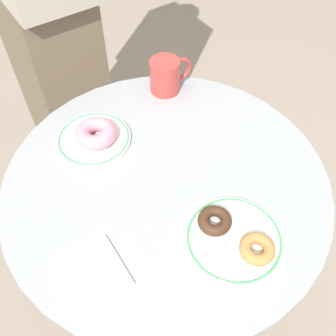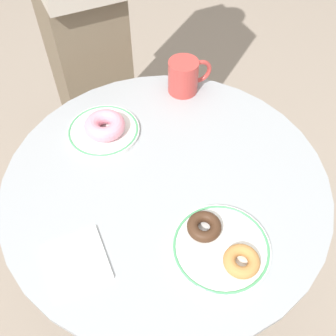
{
  "view_description": "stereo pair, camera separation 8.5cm",
  "coord_description": "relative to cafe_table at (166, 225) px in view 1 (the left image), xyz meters",
  "views": [
    {
      "loc": [
        0.38,
        -0.36,
        1.41
      ],
      "look_at": [
        -0.0,
        0.01,
        0.74
      ],
      "focal_mm": 40.51,
      "sensor_mm": 36.0,
      "label": 1
    },
    {
      "loc": [
        0.44,
        -0.29,
        1.41
      ],
      "look_at": [
        -0.0,
        0.01,
        0.74
      ],
      "focal_mm": 40.51,
      "sensor_mm": 36.0,
      "label": 2
    }
  ],
  "objects": [
    {
      "name": "donut_chocolate",
      "position": [
        0.16,
        -0.01,
        0.24
      ],
      "size": [
        0.1,
        0.1,
        0.02
      ],
      "primitive_type": "torus",
      "rotation": [
        0.0,
        0.0,
        5.72
      ],
      "color": "#422819",
      "rests_on": "plate_right"
    },
    {
      "name": "paper_napkin",
      "position": [
        0.07,
        -0.26,
        0.21
      ],
      "size": [
        0.14,
        0.13,
        0.01
      ],
      "primitive_type": "cube",
      "rotation": [
        0.0,
        0.0,
        -0.19
      ],
      "color": "white",
      "rests_on": "cafe_table"
    },
    {
      "name": "plate_right",
      "position": [
        0.21,
        -0.01,
        0.22
      ],
      "size": [
        0.2,
        0.2,
        0.01
      ],
      "color": "white",
      "rests_on": "cafe_table"
    },
    {
      "name": "donut_old_fashioned",
      "position": [
        0.26,
        -0.0,
        0.24
      ],
      "size": [
        0.09,
        0.09,
        0.02
      ],
      "primitive_type": "torus",
      "rotation": [
        0.0,
        0.0,
        1.22
      ],
      "color": "#BC7F42",
      "rests_on": "plate_right"
    },
    {
      "name": "ground_plane",
      "position": [
        0.0,
        0.0,
        -0.51
      ],
      "size": [
        7.0,
        7.0,
        0.02
      ],
      "primitive_type": "cube",
      "color": "gray"
    },
    {
      "name": "cafe_table",
      "position": [
        0.0,
        0.0,
        0.0
      ],
      "size": [
        0.75,
        0.75,
        0.71
      ],
      "color": "#999EA3",
      "rests_on": "ground"
    },
    {
      "name": "donut_pink_frosted",
      "position": [
        -0.2,
        -0.05,
        0.24
      ],
      "size": [
        0.14,
        0.14,
        0.04
      ],
      "primitive_type": "torus",
      "rotation": [
        0.0,
        0.0,
        3.66
      ],
      "color": "pink",
      "rests_on": "plate_left"
    },
    {
      "name": "plate_left",
      "position": [
        -0.21,
        -0.05,
        0.22
      ],
      "size": [
        0.18,
        0.18,
        0.01
      ],
      "color": "white",
      "rests_on": "cafe_table"
    },
    {
      "name": "coffee_mug",
      "position": [
        -0.23,
        0.22,
        0.26
      ],
      "size": [
        0.08,
        0.12,
        0.09
      ],
      "color": "#B73D38",
      "rests_on": "cafe_table"
    }
  ]
}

